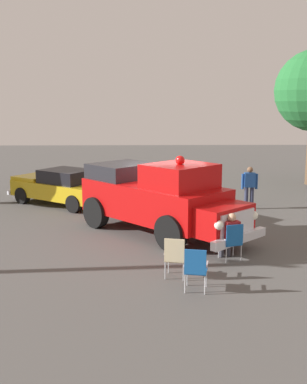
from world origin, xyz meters
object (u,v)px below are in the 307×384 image
Objects in this scene: lawn_chair_spare at (175,255)px; spectator_standing at (249,185)px; spectator_seated at (230,234)px; vintage_fire_truck at (159,197)px; lawn_chair_near_truck at (232,239)px; lawn_chair_by_car at (196,267)px; classic_hot_rod at (61,186)px.

spectator_standing is at bearing -24.73° from lawn_chair_spare.
lawn_chair_spare is at bearing 131.56° from spectator_seated.
vintage_fire_truck reaches higher than lawn_chair_spare.
vintage_fire_truck reaches higher than lawn_chair_near_truck.
vintage_fire_truck is at bearing 7.72° from lawn_chair_by_car.
lawn_chair_near_truck is (-7.25, -5.71, -0.16)m from classic_hot_rod.
vintage_fire_truck is 4.91m from lawn_chair_by_car.
vintage_fire_truck is 1.27× the size of classic_hot_rod.
spectator_seated is (-7.13, -5.67, -0.05)m from classic_hot_rod.
lawn_chair_near_truck is (-2.73, -1.86, -0.61)m from vintage_fire_truck.
classic_hot_rod is 9.45m from lawn_chair_spare.
classic_hot_rod is 10.37m from lawn_chair_by_car.
spectator_seated is at bearing -48.44° from lawn_chair_spare.
vintage_fire_truck is at bearing 133.02° from spectator_standing.
classic_hot_rod is 2.76× the size of spectator_standing.
spectator_standing is at bearing -17.09° from spectator_seated.
vintage_fire_truck is 3.22m from spectator_seated.
lawn_chair_near_truck is 6.43m from spectator_standing.
vintage_fire_truck is 4.05m from lawn_chair_spare.
lawn_chair_by_car is 2.51m from spectator_seated.
lawn_chair_spare is 8.18m from spectator_standing.
spectator_standing is (6.04, -1.86, 0.27)m from spectator_seated.
spectator_seated reaches higher than lawn_chair_spare.
vintage_fire_truck is 4.54× the size of spectator_seated.
vintage_fire_truck reaches higher than spectator_standing.
lawn_chair_by_car and lawn_chair_spare have the same top height.
lawn_chair_near_truck is 2.04m from lawn_chair_spare.
classic_hot_rod reaches higher than lawn_chair_near_truck.
lawn_chair_by_car is 8.80m from spectator_standing.
spectator_standing is (7.42, -3.42, 0.37)m from lawn_chair_spare.
lawn_chair_spare is (-8.51, -4.11, -0.16)m from classic_hot_rod.
spectator_standing reaches higher than spectator_seated.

